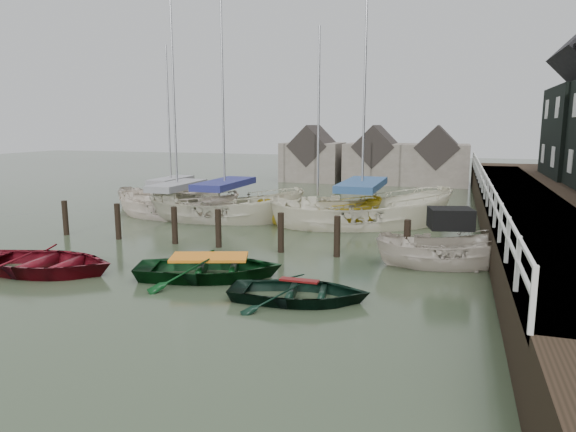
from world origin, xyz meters
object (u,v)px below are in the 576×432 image
(motorboat, at_px, (448,264))
(sailboat_d, at_px, (361,224))
(rowboat_dkgreen, at_px, (299,301))
(sailboat_e, at_px, (172,204))
(sailboat_b, at_px, (225,219))
(rowboat_green, at_px, (210,278))
(sailboat_c, at_px, (317,222))
(sailboat_a, at_px, (178,216))
(rowboat_red, at_px, (44,273))

(motorboat, bearing_deg, sailboat_d, 19.91)
(rowboat_dkgreen, bearing_deg, sailboat_e, 32.14)
(sailboat_b, xyz_separation_m, sailboat_d, (6.30, 0.61, -0.00))
(rowboat_green, relative_size, sailboat_d, 0.31)
(sailboat_c, bearing_deg, sailboat_d, -108.40)
(rowboat_green, distance_m, motorboat, 7.43)
(rowboat_dkgreen, xyz_separation_m, sailboat_d, (-0.26, 10.24, 0.06))
(rowboat_green, distance_m, rowboat_dkgreen, 3.24)
(sailboat_c, bearing_deg, sailboat_e, 62.11)
(sailboat_c, bearing_deg, rowboat_green, 163.13)
(sailboat_d, bearing_deg, sailboat_c, 63.07)
(rowboat_dkgreen, xyz_separation_m, sailboat_a, (-9.02, 9.59, 0.06))
(sailboat_a, xyz_separation_m, sailboat_b, (2.47, 0.05, -0.00))
(rowboat_green, bearing_deg, sailboat_d, -35.99)
(motorboat, xyz_separation_m, sailboat_e, (-14.91, 8.43, -0.03))
(sailboat_a, xyz_separation_m, sailboat_d, (8.77, 0.65, -0.00))
(sailboat_b, bearing_deg, sailboat_d, -91.82)
(motorboat, xyz_separation_m, sailboat_c, (-5.83, 5.91, -0.08))
(sailboat_c, height_order, sailboat_e, sailboat_c)
(sailboat_b, relative_size, sailboat_d, 0.93)
(rowboat_green, distance_m, sailboat_a, 10.40)
(sailboat_a, relative_size, sailboat_d, 0.91)
(rowboat_red, relative_size, motorboat, 0.94)
(rowboat_dkgreen, bearing_deg, sailboat_a, 34.13)
(sailboat_a, bearing_deg, rowboat_green, -139.85)
(rowboat_red, relative_size, sailboat_b, 0.36)
(motorboat, relative_size, sailboat_a, 0.40)
(rowboat_red, bearing_deg, motorboat, -73.29)
(rowboat_red, xyz_separation_m, sailboat_c, (5.73, 10.46, 0.01))
(sailboat_d, height_order, sailboat_e, sailboat_d)
(sailboat_c, bearing_deg, sailboat_b, 88.62)
(sailboat_c, relative_size, sailboat_e, 1.00)
(sailboat_a, bearing_deg, sailboat_e, 40.03)
(motorboat, distance_m, sailboat_e, 17.13)
(rowboat_dkgreen, xyz_separation_m, sailboat_c, (-2.31, 10.45, 0.01))
(rowboat_green, bearing_deg, rowboat_red, 83.22)
(motorboat, height_order, sailboat_c, sailboat_c)
(rowboat_green, distance_m, sailboat_e, 14.53)
(sailboat_e, bearing_deg, rowboat_green, -168.43)
(motorboat, xyz_separation_m, sailboat_a, (-12.54, 5.04, -0.02))
(sailboat_a, bearing_deg, sailboat_c, -77.52)
(sailboat_a, distance_m, sailboat_e, 4.14)
(rowboat_dkgreen, relative_size, sailboat_d, 0.27)
(rowboat_green, xyz_separation_m, rowboat_dkgreen, (3.05, -1.07, 0.00))
(sailboat_b, bearing_deg, motorboat, -124.11)
(sailboat_c, relative_size, sailboat_d, 0.73)
(motorboat, bearing_deg, sailboat_b, 49.56)
(rowboat_dkgreen, relative_size, sailboat_b, 0.29)
(sailboat_a, height_order, sailboat_d, sailboat_d)
(sailboat_c, bearing_deg, rowboat_dkgreen, -179.88)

